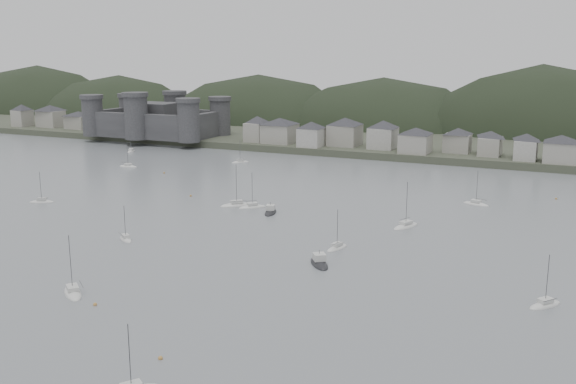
% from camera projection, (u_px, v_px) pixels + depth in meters
% --- Properties ---
extents(ground, '(900.00, 900.00, 0.00)m').
position_uv_depth(ground, '(105.00, 311.00, 109.83)').
color(ground, slate).
rests_on(ground, ground).
extents(far_shore_land, '(900.00, 250.00, 3.00)m').
position_uv_depth(far_shore_land, '(447.00, 126.00, 371.10)').
color(far_shore_land, '#383D2D').
rests_on(far_shore_land, ground).
extents(forested_ridge, '(851.55, 103.94, 102.57)m').
position_uv_depth(forested_ridge, '(446.00, 155.00, 349.15)').
color(forested_ridge, black).
rests_on(forested_ridge, ground).
extents(castle, '(66.00, 43.00, 20.00)m').
position_uv_depth(castle, '(156.00, 119.00, 316.11)').
color(castle, '#373739').
rests_on(castle, far_shore_land).
extents(waterfront_town, '(451.48, 28.46, 12.92)m').
position_uv_depth(waterfront_town, '(522.00, 143.00, 249.82)').
color(waterfront_town, '#A29F94').
rests_on(waterfront_town, far_shore_land).
extents(moored_fleet, '(253.12, 174.61, 13.19)m').
position_uv_depth(moored_fleet, '(214.00, 225.00, 163.85)').
color(moored_fleet, silver).
rests_on(moored_fleet, ground).
extents(motor_launch_near, '(7.64, 8.85, 4.06)m').
position_uv_depth(motor_launch_near, '(319.00, 263.00, 133.85)').
color(motor_launch_near, black).
rests_on(motor_launch_near, ground).
extents(motor_launch_far, '(4.94, 8.61, 3.94)m').
position_uv_depth(motor_launch_far, '(271.00, 212.00, 176.53)').
color(motor_launch_far, black).
rests_on(motor_launch_far, ground).
extents(mooring_buoys, '(184.52, 135.86, 0.70)m').
position_uv_depth(mooring_buoys, '(249.00, 229.00, 160.57)').
color(mooring_buoys, '#B5823C').
rests_on(mooring_buoys, ground).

